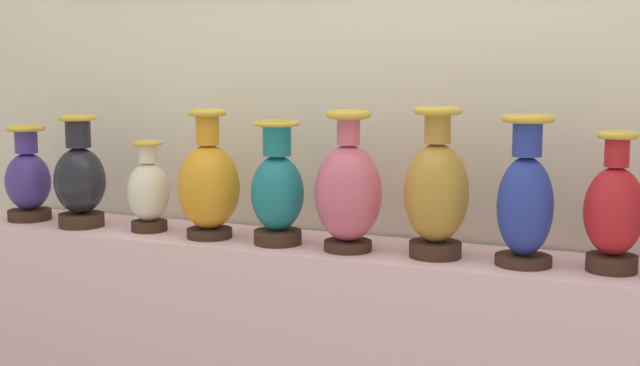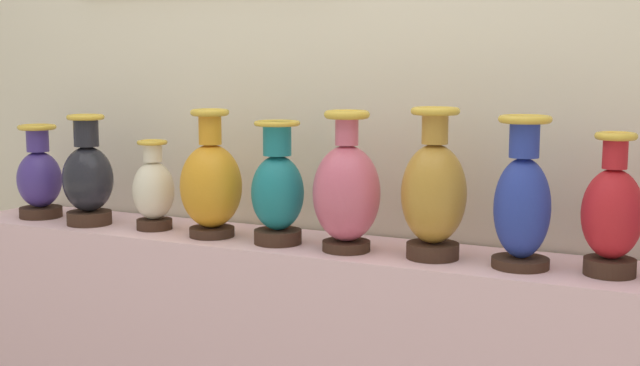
% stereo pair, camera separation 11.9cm
% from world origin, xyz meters
% --- Properties ---
extents(back_wall, '(5.23, 0.14, 2.89)m').
position_xyz_m(back_wall, '(-0.01, 0.23, 1.46)').
color(back_wall, beige).
rests_on(back_wall, ground_plane).
extents(vase_indigo, '(0.15, 0.15, 0.32)m').
position_xyz_m(vase_indigo, '(-1.05, -0.03, 1.09)').
color(vase_indigo, '#382319').
rests_on(vase_indigo, display_shelf).
extents(vase_onyx, '(0.16, 0.16, 0.36)m').
position_xyz_m(vase_onyx, '(-0.81, -0.06, 1.10)').
color(vase_onyx, '#382319').
rests_on(vase_onyx, display_shelf).
extents(vase_ivory, '(0.13, 0.13, 0.28)m').
position_xyz_m(vase_ivory, '(-0.57, -0.03, 1.07)').
color(vase_ivory, '#382319').
rests_on(vase_ivory, display_shelf).
extents(vase_amber, '(0.19, 0.19, 0.39)m').
position_xyz_m(vase_amber, '(-0.34, -0.05, 1.11)').
color(vase_amber, '#382319').
rests_on(vase_amber, display_shelf).
extents(vase_teal, '(0.15, 0.15, 0.36)m').
position_xyz_m(vase_teal, '(-0.11, -0.05, 1.10)').
color(vase_teal, '#382319').
rests_on(vase_teal, display_shelf).
extents(vase_rose, '(0.19, 0.19, 0.39)m').
position_xyz_m(vase_rose, '(0.11, -0.05, 1.12)').
color(vase_rose, '#382319').
rests_on(vase_rose, display_shelf).
extents(vase_ochre, '(0.17, 0.17, 0.41)m').
position_xyz_m(vase_ochre, '(0.35, -0.03, 1.13)').
color(vase_ochre, '#382319').
rests_on(vase_ochre, display_shelf).
extents(vase_cobalt, '(0.15, 0.15, 0.39)m').
position_xyz_m(vase_cobalt, '(0.59, -0.04, 1.12)').
color(vase_cobalt, '#382319').
rests_on(vase_cobalt, display_shelf).
extents(vase_crimson, '(0.15, 0.15, 0.35)m').
position_xyz_m(vase_crimson, '(0.80, -0.02, 1.10)').
color(vase_crimson, '#382319').
rests_on(vase_crimson, display_shelf).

